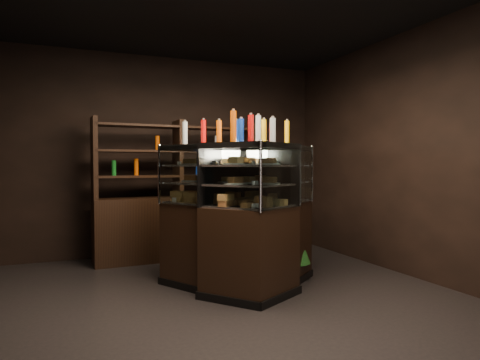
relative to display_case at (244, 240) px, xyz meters
name	(u,v)px	position (x,y,z in m)	size (l,w,h in m)	color
ground	(217,300)	(-0.43, -0.32, -0.53)	(5.00, 5.00, 0.00)	black
room_shell	(216,106)	(-0.43, -0.32, 1.41)	(5.02, 5.02, 3.01)	black
display_case	(244,240)	(0.00, 0.00, 0.00)	(1.83, 1.63, 1.59)	black
food_display	(244,179)	(0.00, 0.00, 0.67)	(1.35, 1.24, 0.48)	#CB7949
bottles_top	(244,132)	(0.00, 0.00, 1.20)	(1.17, 1.10, 0.30)	#B20C0A
potted_conifer	(294,239)	(0.68, 0.09, -0.04)	(0.40, 0.40, 0.85)	black
back_shelving	(178,217)	(-0.30, 1.73, 0.08)	(2.39, 0.53, 2.00)	black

